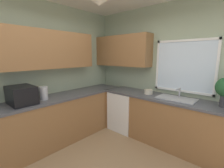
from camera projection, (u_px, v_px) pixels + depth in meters
room_shell at (90, 44)px, 2.64m from camera, size 3.58×3.86×2.77m
counter_run_left at (48, 122)px, 2.93m from camera, size 0.65×3.47×0.92m
counter_run_back at (167, 121)px, 3.00m from camera, size 2.67×0.65×0.92m
dishwasher at (125, 110)px, 3.62m from camera, size 0.60×0.60×0.87m
microwave at (22, 95)px, 2.53m from camera, size 0.48×0.36×0.29m
kettle at (44, 93)px, 2.78m from camera, size 0.15×0.15×0.23m
sink_assembly at (176, 98)px, 2.83m from camera, size 0.67×0.40×0.19m
bowl at (148, 92)px, 3.18m from camera, size 0.17×0.17×0.09m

